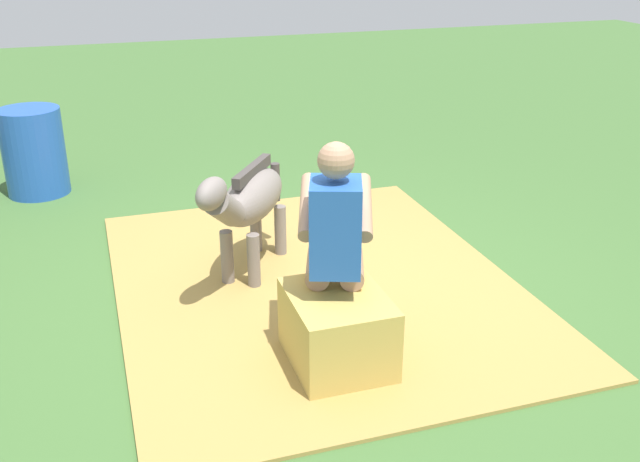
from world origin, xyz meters
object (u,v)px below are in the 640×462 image
at_px(person_seated, 335,239).
at_px(water_barrel, 34,152).
at_px(hay_bale, 337,331).
at_px(pony_standing, 249,201).

height_order(person_seated, water_barrel, person_seated).
xyz_separation_m(person_seated, water_barrel, (3.47, 1.78, -0.33)).
bearing_deg(hay_bale, water_barrel, 25.59).
xyz_separation_m(pony_standing, water_barrel, (2.33, 1.52, -0.17)).
bearing_deg(pony_standing, person_seated, -167.65).
relative_size(person_seated, pony_standing, 1.13).
height_order(pony_standing, water_barrel, pony_standing).
xyz_separation_m(hay_bale, pony_standing, (1.30, 0.21, 0.35)).
bearing_deg(person_seated, water_barrel, 27.08).
bearing_deg(water_barrel, person_seated, -152.92).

